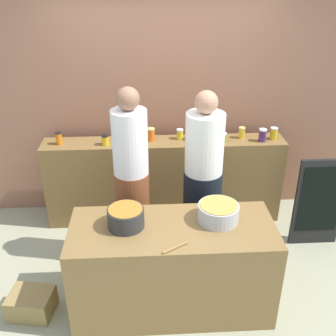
% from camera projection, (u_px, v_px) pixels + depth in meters
% --- Properties ---
extents(ground, '(12.00, 12.00, 0.00)m').
position_uv_depth(ground, '(170.00, 279.00, 3.92)').
color(ground, '#A1A083').
extents(storefront_wall, '(4.80, 0.12, 3.00)m').
position_uv_depth(storefront_wall, '(162.00, 88.00, 4.51)').
color(storefront_wall, '#95614A').
rests_on(storefront_wall, ground).
extents(display_shelf, '(2.70, 0.36, 1.00)m').
position_uv_depth(display_shelf, '(164.00, 180.00, 4.66)').
color(display_shelf, brown).
rests_on(display_shelf, ground).
extents(prep_table, '(1.70, 0.70, 0.84)m').
position_uv_depth(prep_table, '(172.00, 267.00, 3.46)').
color(prep_table, olive).
rests_on(prep_table, ground).
extents(preserve_jar_0, '(0.07, 0.07, 0.14)m').
position_uv_depth(preserve_jar_0, '(59.00, 138.00, 4.33)').
color(preserve_jar_0, orange).
rests_on(preserve_jar_0, display_shelf).
extents(preserve_jar_1, '(0.08, 0.08, 0.11)m').
position_uv_depth(preserve_jar_1, '(105.00, 140.00, 4.32)').
color(preserve_jar_1, gold).
rests_on(preserve_jar_1, display_shelf).
extents(preserve_jar_2, '(0.07, 0.07, 0.11)m').
position_uv_depth(preserve_jar_2, '(131.00, 136.00, 4.42)').
color(preserve_jar_2, '#A72525').
rests_on(preserve_jar_2, display_shelf).
extents(preserve_jar_3, '(0.09, 0.09, 0.14)m').
position_uv_depth(preserve_jar_3, '(151.00, 134.00, 4.42)').
color(preserve_jar_3, orange).
rests_on(preserve_jar_3, display_shelf).
extents(preserve_jar_4, '(0.08, 0.08, 0.12)m').
position_uv_depth(preserve_jar_4, '(180.00, 134.00, 4.46)').
color(preserve_jar_4, gold).
rests_on(preserve_jar_4, display_shelf).
extents(preserve_jar_5, '(0.08, 0.08, 0.12)m').
position_uv_depth(preserve_jar_5, '(194.00, 135.00, 4.43)').
color(preserve_jar_5, gold).
rests_on(preserve_jar_5, display_shelf).
extents(preserve_jar_6, '(0.08, 0.08, 0.15)m').
position_uv_depth(preserve_jar_6, '(205.00, 135.00, 4.39)').
color(preserve_jar_6, '#833D0E').
rests_on(preserve_jar_6, display_shelf).
extents(preserve_jar_7, '(0.09, 0.09, 0.10)m').
position_uv_depth(preserve_jar_7, '(223.00, 137.00, 4.40)').
color(preserve_jar_7, olive).
rests_on(preserve_jar_7, display_shelf).
extents(preserve_jar_8, '(0.07, 0.07, 0.13)m').
position_uv_depth(preserve_jar_8, '(242.00, 133.00, 4.49)').
color(preserve_jar_8, gold).
rests_on(preserve_jar_8, display_shelf).
extents(preserve_jar_9, '(0.09, 0.09, 0.14)m').
position_uv_depth(preserve_jar_9, '(262.00, 135.00, 4.40)').
color(preserve_jar_9, '#442555').
rests_on(preserve_jar_9, display_shelf).
extents(preserve_jar_10, '(0.08, 0.08, 0.14)m').
position_uv_depth(preserve_jar_10, '(274.00, 133.00, 4.46)').
color(preserve_jar_10, gold).
rests_on(preserve_jar_10, display_shelf).
extents(cooking_pot_left, '(0.30, 0.30, 0.17)m').
position_uv_depth(cooking_pot_left, '(126.00, 218.00, 3.24)').
color(cooking_pot_left, '#2D2D2D').
rests_on(cooking_pot_left, prep_table).
extents(cooking_pot_center, '(0.34, 0.34, 0.15)m').
position_uv_depth(cooking_pot_center, '(218.00, 213.00, 3.32)').
color(cooking_pot_center, '#B7B7BC').
rests_on(cooking_pot_center, prep_table).
extents(wooden_spoon, '(0.20, 0.13, 0.02)m').
position_uv_depth(wooden_spoon, '(175.00, 248.00, 3.02)').
color(wooden_spoon, '#9E703D').
rests_on(wooden_spoon, prep_table).
extents(cook_with_tongs, '(0.34, 0.34, 1.83)m').
position_uv_depth(cook_with_tongs, '(132.00, 188.00, 3.84)').
color(cook_with_tongs, brown).
rests_on(cook_with_tongs, ground).
extents(cook_in_cap, '(0.38, 0.38, 1.77)m').
position_uv_depth(cook_in_cap, '(203.00, 186.00, 3.94)').
color(cook_in_cap, black).
rests_on(cook_in_cap, ground).
extents(bread_crate, '(0.41, 0.35, 0.22)m').
position_uv_depth(bread_crate, '(32.00, 303.00, 3.50)').
color(bread_crate, olive).
rests_on(bread_crate, ground).
extents(chalkboard_sign, '(0.53, 0.05, 1.02)m').
position_uv_depth(chalkboard_sign, '(319.00, 203.00, 4.20)').
color(chalkboard_sign, black).
rests_on(chalkboard_sign, ground).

